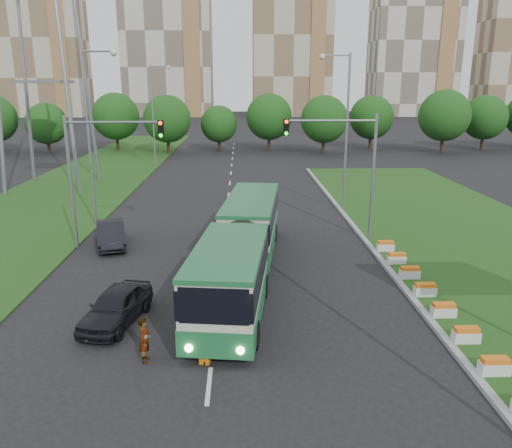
{
  "coord_description": "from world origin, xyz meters",
  "views": [
    {
      "loc": [
        -1.89,
        -20.58,
        9.62
      ],
      "look_at": [
        -1.09,
        4.72,
        2.6
      ],
      "focal_mm": 35.0,
      "sensor_mm": 36.0,
      "label": 1
    }
  ],
  "objects_px": {
    "pedestrian": "(145,340)",
    "car_left_near": "(116,306)",
    "articulated_bus": "(241,245)",
    "shopping_trolley": "(205,355)",
    "traffic_mast_left": "(96,161)",
    "car_left_far": "(111,234)",
    "traffic_mast_median": "(348,158)"
  },
  "relations": [
    {
      "from": "pedestrian",
      "to": "car_left_near",
      "type": "bearing_deg",
      "value": 29.76
    },
    {
      "from": "articulated_bus",
      "to": "shopping_trolley",
      "type": "height_order",
      "value": "articulated_bus"
    },
    {
      "from": "traffic_mast_left",
      "to": "articulated_bus",
      "type": "relative_size",
      "value": 0.45
    },
    {
      "from": "traffic_mast_left",
      "to": "car_left_far",
      "type": "relative_size",
      "value": 1.73
    },
    {
      "from": "articulated_bus",
      "to": "car_left_far",
      "type": "relative_size",
      "value": 3.8
    },
    {
      "from": "traffic_mast_median",
      "to": "car_left_far",
      "type": "xyz_separation_m",
      "value": [
        -14.75,
        -0.69,
        -4.59
      ]
    },
    {
      "from": "car_left_near",
      "to": "pedestrian",
      "type": "height_order",
      "value": "pedestrian"
    },
    {
      "from": "articulated_bus",
      "to": "shopping_trolley",
      "type": "relative_size",
      "value": 28.43
    },
    {
      "from": "pedestrian",
      "to": "shopping_trolley",
      "type": "bearing_deg",
      "value": -94.88
    },
    {
      "from": "traffic_mast_median",
      "to": "pedestrian",
      "type": "relative_size",
      "value": 4.64
    },
    {
      "from": "car_left_near",
      "to": "shopping_trolley",
      "type": "height_order",
      "value": "car_left_near"
    },
    {
      "from": "articulated_bus",
      "to": "shopping_trolley",
      "type": "distance_m",
      "value": 8.54
    },
    {
      "from": "car_left_near",
      "to": "car_left_far",
      "type": "distance_m",
      "value": 10.96
    },
    {
      "from": "traffic_mast_left",
      "to": "shopping_trolley",
      "type": "distance_m",
      "value": 16.15
    },
    {
      "from": "traffic_mast_median",
      "to": "articulated_bus",
      "type": "bearing_deg",
      "value": -136.75
    },
    {
      "from": "car_left_near",
      "to": "traffic_mast_median",
      "type": "bearing_deg",
      "value": 56.29
    },
    {
      "from": "car_left_near",
      "to": "articulated_bus",
      "type": "bearing_deg",
      "value": 56.54
    },
    {
      "from": "traffic_mast_median",
      "to": "articulated_bus",
      "type": "distance_m",
      "value": 9.82
    },
    {
      "from": "car_left_near",
      "to": "shopping_trolley",
      "type": "bearing_deg",
      "value": -27.33
    },
    {
      "from": "traffic_mast_left",
      "to": "car_left_near",
      "type": "bearing_deg",
      "value": -72.43
    },
    {
      "from": "traffic_mast_median",
      "to": "car_left_near",
      "type": "bearing_deg",
      "value": -136.56
    },
    {
      "from": "articulated_bus",
      "to": "pedestrian",
      "type": "xyz_separation_m",
      "value": [
        -3.49,
        -8.11,
        -0.91
      ]
    },
    {
      "from": "traffic_mast_left",
      "to": "articulated_bus",
      "type": "xyz_separation_m",
      "value": [
        8.5,
        -5.26,
        -3.57
      ]
    },
    {
      "from": "car_left_near",
      "to": "pedestrian",
      "type": "xyz_separation_m",
      "value": [
        1.76,
        -3.11,
        0.11
      ]
    },
    {
      "from": "traffic_mast_left",
      "to": "shopping_trolley",
      "type": "bearing_deg",
      "value": -62.19
    },
    {
      "from": "traffic_mast_median",
      "to": "shopping_trolley",
      "type": "bearing_deg",
      "value": -118.77
    },
    {
      "from": "car_left_far",
      "to": "pedestrian",
      "type": "xyz_separation_m",
      "value": [
        4.6,
        -13.69,
        0.1
      ]
    },
    {
      "from": "car_left_far",
      "to": "pedestrian",
      "type": "bearing_deg",
      "value": -87.71
    },
    {
      "from": "traffic_mast_median",
      "to": "traffic_mast_left",
      "type": "distance_m",
      "value": 15.19
    },
    {
      "from": "traffic_mast_left",
      "to": "shopping_trolley",
      "type": "relative_size",
      "value": 12.91
    },
    {
      "from": "articulated_bus",
      "to": "traffic_mast_left",
      "type": "bearing_deg",
      "value": 155.1
    },
    {
      "from": "traffic_mast_left",
      "to": "pedestrian",
      "type": "relative_size",
      "value": 4.64
    }
  ]
}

